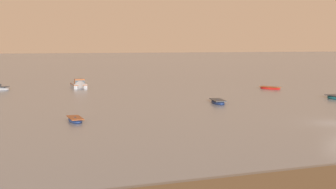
{
  "coord_description": "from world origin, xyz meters",
  "views": [
    {
      "loc": [
        -30.81,
        -35.26,
        7.1
      ],
      "look_at": [
        -6.83,
        24.36,
        0.63
      ],
      "focal_mm": 52.66,
      "sensor_mm": 36.0,
      "label": 1
    }
  ],
  "objects_px": {
    "motorboat_moored_2": "(79,86)",
    "rowboat_moored_6": "(270,88)",
    "rowboat_moored_8": "(75,120)",
    "rowboat_moored_3": "(218,102)"
  },
  "relations": [
    {
      "from": "motorboat_moored_2",
      "to": "rowboat_moored_6",
      "type": "height_order",
      "value": "motorboat_moored_2"
    },
    {
      "from": "rowboat_moored_6",
      "to": "rowboat_moored_8",
      "type": "relative_size",
      "value": 1.16
    },
    {
      "from": "rowboat_moored_3",
      "to": "motorboat_moored_2",
      "type": "xyz_separation_m",
      "value": [
        -11.34,
        27.26,
        0.18
      ]
    },
    {
      "from": "motorboat_moored_2",
      "to": "rowboat_moored_8",
      "type": "height_order",
      "value": "motorboat_moored_2"
    },
    {
      "from": "rowboat_moored_3",
      "to": "motorboat_moored_2",
      "type": "relative_size",
      "value": 0.68
    },
    {
      "from": "rowboat_moored_3",
      "to": "motorboat_moored_2",
      "type": "height_order",
      "value": "motorboat_moored_2"
    },
    {
      "from": "rowboat_moored_6",
      "to": "rowboat_moored_8",
      "type": "distance_m",
      "value": 42.0
    },
    {
      "from": "rowboat_moored_8",
      "to": "rowboat_moored_3",
      "type": "bearing_deg",
      "value": -66.75
    },
    {
      "from": "rowboat_moored_3",
      "to": "rowboat_moored_6",
      "type": "relative_size",
      "value": 1.06
    },
    {
      "from": "rowboat_moored_6",
      "to": "motorboat_moored_2",
      "type": "bearing_deg",
      "value": -137.64
    }
  ]
}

